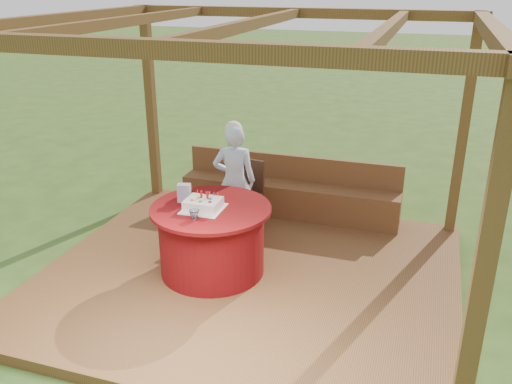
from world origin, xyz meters
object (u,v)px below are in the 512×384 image
at_px(bench, 289,196).
at_px(gift_bag, 184,193).
at_px(table, 212,239).
at_px(birthday_cake, 203,204).
at_px(elderly_woman, 234,180).
at_px(drinking_glass, 194,215).
at_px(chair, 243,191).

distance_m(bench, gift_bag, 1.99).
height_order(bench, table, bench).
bearing_deg(birthday_cake, gift_bag, 155.03).
height_order(elderly_woman, birthday_cake, elderly_woman).
bearing_deg(table, birthday_cake, -126.25).
relative_size(gift_bag, drinking_glass, 1.91).
relative_size(bench, chair, 3.30).
xyz_separation_m(bench, drinking_glass, (-0.44, -2.13, 0.56)).
bearing_deg(gift_bag, table, -23.54).
bearing_deg(elderly_woman, birthday_cake, -88.22).
height_order(bench, drinking_glass, drinking_glass).
distance_m(elderly_woman, birthday_cake, 1.04).
height_order(table, gift_bag, gift_bag).
relative_size(elderly_woman, gift_bag, 7.39).
bearing_deg(gift_bag, bench, 53.13).
bearing_deg(birthday_cake, chair, 89.81).
xyz_separation_m(table, birthday_cake, (-0.05, -0.07, 0.44)).
distance_m(chair, birthday_cake, 1.30).
relative_size(elderly_woman, drinking_glass, 14.11).
relative_size(chair, gift_bag, 4.52).
xyz_separation_m(bench, birthday_cake, (-0.46, -1.87, 0.57)).
bearing_deg(bench, elderly_woman, -120.63).
height_order(table, chair, chair).
bearing_deg(gift_bag, drinking_glass, -67.10).
relative_size(bench, drinking_glass, 28.51).
relative_size(table, elderly_woman, 0.88).
bearing_deg(table, drinking_glass, -96.35).
height_order(bench, elderly_woman, elderly_woman).
relative_size(table, chair, 1.44).
height_order(chair, birthday_cake, birthday_cake).
height_order(birthday_cake, gift_bag, gift_bag).
bearing_deg(elderly_woman, drinking_glass, -87.88).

